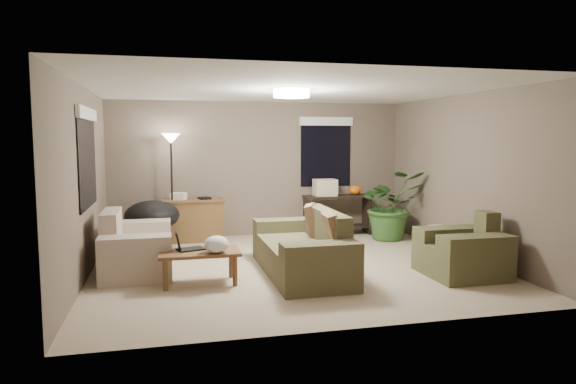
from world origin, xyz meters
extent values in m
plane|color=tan|center=(0.00, 0.00, 0.00)|extent=(5.50, 5.50, 0.00)
plane|color=white|center=(0.00, 0.00, 2.50)|extent=(5.50, 5.50, 0.00)
plane|color=#65584A|center=(0.00, 2.50, 1.25)|extent=(5.50, 0.00, 5.50)
plane|color=#65584A|center=(0.00, -2.50, 1.25)|extent=(5.50, 0.00, 5.50)
plane|color=#65584A|center=(-2.75, 0.00, 1.25)|extent=(0.00, 5.00, 5.00)
plane|color=#65584A|center=(2.75, 0.00, 1.25)|extent=(0.00, 5.00, 5.00)
cube|color=brown|center=(0.04, -0.39, 0.21)|extent=(0.95, 1.48, 0.42)
cube|color=#4B462D|center=(0.40, -0.39, 0.64)|extent=(0.22, 1.48, 0.43)
cube|color=brown|center=(0.04, -1.31, 0.30)|extent=(0.95, 0.36, 0.60)
cube|color=#4D482E|center=(0.04, 0.53, 0.30)|extent=(0.95, 0.36, 0.60)
cube|color=#8C7251|center=(0.34, -0.84, 0.65)|extent=(0.28, 0.47, 0.47)
cube|color=#8C7251|center=(0.34, 0.06, 0.65)|extent=(0.38, 0.50, 0.47)
cube|color=#BCB3A0|center=(-2.12, 0.26, 0.21)|extent=(0.90, 0.88, 0.42)
cube|color=beige|center=(-2.46, 0.26, 0.64)|extent=(0.22, 0.88, 0.43)
cube|color=beige|center=(-2.12, -0.36, 0.30)|extent=(0.90, 0.36, 0.60)
cube|color=beige|center=(-2.12, 0.88, 0.30)|extent=(0.90, 0.36, 0.60)
cube|color=#49492C|center=(2.09, -1.01, 0.21)|extent=(0.95, 0.28, 0.42)
cube|color=#4A4A2C|center=(2.46, -1.01, 0.64)|extent=(0.22, 0.28, 0.43)
cube|color=#49492C|center=(2.09, -1.33, 0.30)|extent=(0.95, 0.36, 0.60)
cube|color=#49492C|center=(2.09, -0.69, 0.30)|extent=(0.95, 0.36, 0.60)
cube|color=brown|center=(-1.33, -0.60, 0.40)|extent=(1.00, 0.55, 0.04)
cylinder|color=brown|center=(-1.75, -0.80, 0.19)|extent=(0.06, 0.06, 0.38)
cylinder|color=brown|center=(-0.91, -0.80, 0.19)|extent=(0.06, 0.06, 0.38)
cylinder|color=brown|center=(-1.75, -0.40, 0.19)|extent=(0.06, 0.06, 0.38)
cylinder|color=brown|center=(-0.91, -0.40, 0.19)|extent=(0.06, 0.06, 0.38)
cube|color=black|center=(-1.43, -0.50, 0.43)|extent=(0.38, 0.32, 0.02)
cube|color=black|center=(-1.59, -0.50, 0.55)|extent=(0.08, 0.23, 0.22)
ellipsoid|color=white|center=(-1.13, -0.75, 0.53)|extent=(0.34, 0.31, 0.21)
cube|color=brown|center=(-1.26, 2.17, 0.35)|extent=(1.05, 0.45, 0.71)
cube|color=brown|center=(-1.26, 2.17, 0.73)|extent=(1.10, 0.50, 0.04)
cube|color=silver|center=(-1.51, 2.17, 0.81)|extent=(0.31, 0.28, 0.12)
cube|color=black|center=(-1.06, 2.12, 0.77)|extent=(0.24, 0.26, 0.04)
cube|color=black|center=(1.44, 2.17, 0.73)|extent=(1.30, 0.40, 0.04)
cube|color=black|center=(0.84, 2.17, 0.35)|extent=(0.05, 0.38, 0.71)
cube|color=black|center=(2.04, 2.17, 0.35)|extent=(0.05, 0.38, 0.71)
cube|color=black|center=(1.44, 2.17, 0.15)|extent=(1.25, 0.36, 0.03)
ellipsoid|color=orange|center=(1.79, 2.17, 0.84)|extent=(0.25, 0.25, 0.19)
cube|color=beige|center=(1.19, 2.17, 0.91)|extent=(0.42, 0.32, 0.31)
cylinder|color=black|center=(-1.96, 1.73, 0.15)|extent=(0.60, 0.60, 0.30)
ellipsoid|color=black|center=(-1.96, 1.73, 0.55)|extent=(1.16, 1.16, 0.50)
cylinder|color=black|center=(-1.62, 2.12, 0.01)|extent=(0.28, 0.28, 0.02)
cylinder|color=black|center=(-1.62, 2.12, 0.90)|extent=(0.04, 0.04, 1.78)
cone|color=white|center=(-1.62, 2.12, 1.82)|extent=(0.32, 0.32, 0.18)
cylinder|color=white|center=(0.00, 0.00, 2.44)|extent=(0.50, 0.50, 0.10)
imported|color=#2D5923|center=(2.21, 1.50, 0.49)|extent=(1.13, 1.26, 0.98)
cube|color=tan|center=(2.28, -0.02, 0.01)|extent=(0.32, 0.32, 0.03)
cylinder|color=tan|center=(2.28, -0.02, 0.25)|extent=(0.12, 0.12, 0.44)
cube|color=tan|center=(2.28, -0.02, 0.48)|extent=(0.22, 0.22, 0.03)
cube|color=black|center=(-2.73, 0.30, 1.55)|extent=(0.01, 1.50, 1.30)
cube|color=white|center=(-2.71, 0.30, 2.15)|extent=(0.05, 1.56, 0.16)
cube|color=black|center=(1.30, 2.48, 1.55)|extent=(1.00, 0.01, 1.30)
cube|color=white|center=(1.30, 2.46, 2.15)|extent=(1.06, 0.05, 0.16)
camera|label=1|loc=(-1.72, -6.99, 1.83)|focal=32.00mm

